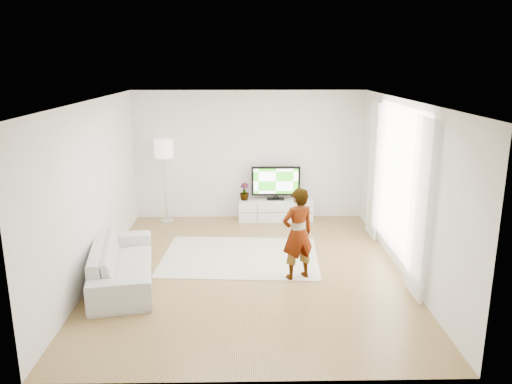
{
  "coord_description": "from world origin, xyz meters",
  "views": [
    {
      "loc": [
        -0.06,
        -7.73,
        3.37
      ],
      "look_at": [
        0.1,
        0.4,
        1.25
      ],
      "focal_mm": 35.0,
      "sensor_mm": 36.0,
      "label": 1
    }
  ],
  "objects_px": {
    "rug": "(240,257)",
    "player": "(298,234)",
    "media_console": "(276,210)",
    "sofa": "(122,262)",
    "floor_lamp": "(164,152)",
    "television": "(276,182)"
  },
  "relations": [
    {
      "from": "player",
      "to": "sofa",
      "type": "xyz_separation_m",
      "value": [
        -2.76,
        -0.09,
        -0.42
      ]
    },
    {
      "from": "media_console",
      "to": "player",
      "type": "bearing_deg",
      "value": -86.94
    },
    {
      "from": "rug",
      "to": "floor_lamp",
      "type": "relative_size",
      "value": 1.52
    },
    {
      "from": "television",
      "to": "player",
      "type": "bearing_deg",
      "value": -86.97
    },
    {
      "from": "player",
      "to": "floor_lamp",
      "type": "bearing_deg",
      "value": -73.34
    },
    {
      "from": "player",
      "to": "sofa",
      "type": "relative_size",
      "value": 0.65
    },
    {
      "from": "rug",
      "to": "player",
      "type": "distance_m",
      "value": 1.5
    },
    {
      "from": "media_console",
      "to": "television",
      "type": "distance_m",
      "value": 0.63
    },
    {
      "from": "sofa",
      "to": "floor_lamp",
      "type": "height_order",
      "value": "floor_lamp"
    },
    {
      "from": "television",
      "to": "sofa",
      "type": "xyz_separation_m",
      "value": [
        -2.59,
        -3.21,
        -0.52
      ]
    },
    {
      "from": "media_console",
      "to": "rug",
      "type": "bearing_deg",
      "value": -109.2
    },
    {
      "from": "floor_lamp",
      "to": "player",
      "type": "bearing_deg",
      "value": -49.88
    },
    {
      "from": "rug",
      "to": "player",
      "type": "xyz_separation_m",
      "value": [
        0.92,
        -0.92,
        0.75
      ]
    },
    {
      "from": "floor_lamp",
      "to": "television",
      "type": "bearing_deg",
      "value": 2.22
    },
    {
      "from": "television",
      "to": "floor_lamp",
      "type": "height_order",
      "value": "floor_lamp"
    },
    {
      "from": "media_console",
      "to": "television",
      "type": "bearing_deg",
      "value": 90.0
    },
    {
      "from": "television",
      "to": "sofa",
      "type": "distance_m",
      "value": 4.16
    },
    {
      "from": "media_console",
      "to": "sofa",
      "type": "relative_size",
      "value": 0.71
    },
    {
      "from": "media_console",
      "to": "floor_lamp",
      "type": "relative_size",
      "value": 0.9
    },
    {
      "from": "sofa",
      "to": "floor_lamp",
      "type": "xyz_separation_m",
      "value": [
        0.21,
        3.12,
        1.19
      ]
    },
    {
      "from": "player",
      "to": "rug",
      "type": "bearing_deg",
      "value": -68.39
    },
    {
      "from": "player",
      "to": "sofa",
      "type": "height_order",
      "value": "player"
    }
  ]
}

